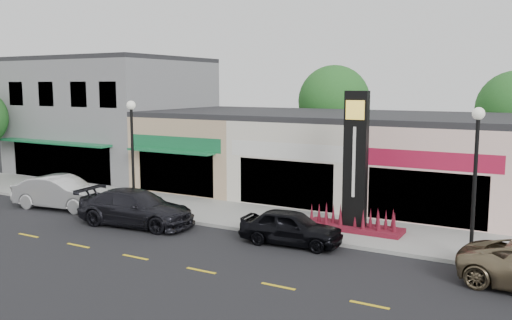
% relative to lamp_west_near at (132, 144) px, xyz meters
% --- Properties ---
extents(ground, '(120.00, 120.00, 0.00)m').
position_rel_lamp_west_near_xyz_m(ground, '(8.00, -2.50, -3.48)').
color(ground, black).
rests_on(ground, ground).
extents(sidewalk, '(52.00, 4.30, 0.15)m').
position_rel_lamp_west_near_xyz_m(sidewalk, '(8.00, 1.85, -3.40)').
color(sidewalk, gray).
rests_on(sidewalk, ground).
extents(curb, '(52.00, 0.20, 0.15)m').
position_rel_lamp_west_near_xyz_m(curb, '(8.00, -0.40, -3.40)').
color(curb, gray).
rests_on(curb, ground).
extents(building_grey_2story, '(12.00, 10.95, 8.30)m').
position_rel_lamp_west_near_xyz_m(building_grey_2story, '(-10.00, 8.98, 0.67)').
color(building_grey_2story, slate).
rests_on(building_grey_2story, ground).
extents(shop_beige, '(7.00, 10.85, 4.80)m').
position_rel_lamp_west_near_xyz_m(shop_beige, '(-0.50, 8.96, -1.08)').
color(shop_beige, tan).
rests_on(shop_beige, ground).
extents(shop_cream, '(7.00, 10.01, 4.80)m').
position_rel_lamp_west_near_xyz_m(shop_cream, '(6.50, 8.97, -1.08)').
color(shop_cream, silver).
rests_on(shop_cream, ground).
extents(shop_pink_w, '(7.00, 10.01, 4.80)m').
position_rel_lamp_west_near_xyz_m(shop_pink_w, '(13.50, 8.97, -1.08)').
color(shop_pink_w, beige).
rests_on(shop_pink_w, ground).
extents(tree_rear_west, '(5.20, 5.20, 7.83)m').
position_rel_lamp_west_near_xyz_m(tree_rear_west, '(4.00, 17.00, 1.74)').
color(tree_rear_west, '#382619').
rests_on(tree_rear_west, ground).
extents(lamp_west_near, '(0.44, 0.44, 5.47)m').
position_rel_lamp_west_near_xyz_m(lamp_west_near, '(0.00, 0.00, 0.00)').
color(lamp_west_near, black).
rests_on(lamp_west_near, sidewalk).
extents(lamp_east_near, '(0.44, 0.44, 5.47)m').
position_rel_lamp_west_near_xyz_m(lamp_east_near, '(16.00, 0.00, 0.00)').
color(lamp_east_near, black).
rests_on(lamp_east_near, sidewalk).
extents(pylon_sign, '(4.20, 1.30, 6.00)m').
position_rel_lamp_west_near_xyz_m(pylon_sign, '(11.00, 1.70, -1.20)').
color(pylon_sign, maroon).
rests_on(pylon_sign, sidewalk).
extents(car_white_van, '(2.54, 5.40, 1.71)m').
position_rel_lamp_west_near_xyz_m(car_white_van, '(-3.84, -1.23, -2.62)').
color(car_white_van, silver).
rests_on(car_white_van, ground).
extents(car_dark_sedan, '(2.89, 5.83, 1.63)m').
position_rel_lamp_west_near_xyz_m(car_dark_sedan, '(1.85, -1.91, -2.66)').
color(car_dark_sedan, black).
rests_on(car_dark_sedan, ground).
extents(car_black_sedan, '(1.98, 4.28, 1.42)m').
position_rel_lamp_west_near_xyz_m(car_black_sedan, '(9.34, -1.13, -2.77)').
color(car_black_sedan, black).
rests_on(car_black_sedan, ground).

